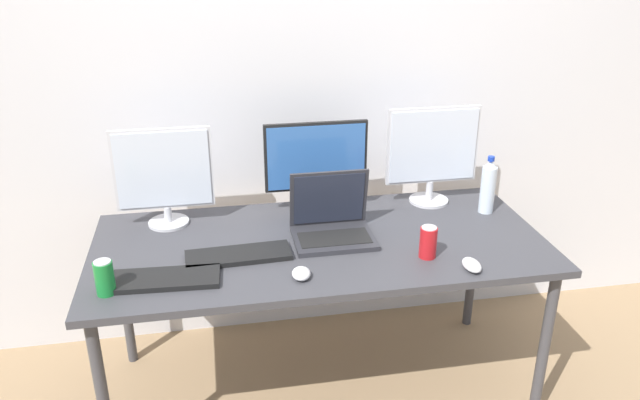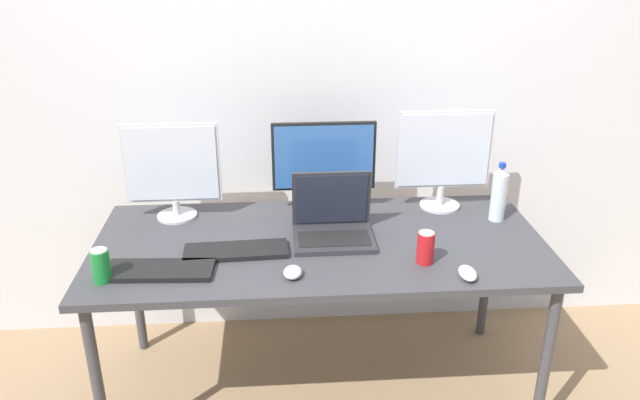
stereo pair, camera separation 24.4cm
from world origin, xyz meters
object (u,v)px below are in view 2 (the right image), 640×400
at_px(monitor_right, 444,156).
at_px(laptop_silver, 333,223).
at_px(monitor_center, 324,165).
at_px(keyboard_aux, 160,270).
at_px(water_bottle, 499,194).
at_px(soda_can_near_keyboard, 426,248).
at_px(soda_can_by_laptop, 101,266).
at_px(mouse_by_laptop, 468,273).
at_px(work_desk, 320,253).
at_px(keyboard_main, 236,251).
at_px(monitor_left, 172,169).
at_px(mouse_by_keyboard, 293,272).

height_order(monitor_right, laptop_silver, monitor_right).
height_order(monitor_center, keyboard_aux, monitor_center).
distance_m(water_bottle, soda_can_near_keyboard, 0.53).
bearing_deg(soda_can_by_laptop, mouse_by_laptop, -3.03).
xyz_separation_m(work_desk, monitor_center, (0.04, 0.31, 0.27)).
relative_size(keyboard_aux, soda_can_near_keyboard, 3.11).
distance_m(keyboard_main, keyboard_aux, 0.30).
distance_m(monitor_left, keyboard_aux, 0.53).
xyz_separation_m(keyboard_aux, soda_can_by_laptop, (-0.19, -0.04, 0.05)).
height_order(laptop_silver, mouse_by_keyboard, laptop_silver).
bearing_deg(laptop_silver, keyboard_main, -163.68).
bearing_deg(soda_can_near_keyboard, monitor_right, 69.87).
bearing_deg(soda_can_near_keyboard, mouse_by_laptop, -43.24).
bearing_deg(monitor_right, monitor_center, 179.23).
xyz_separation_m(monitor_center, monitor_right, (0.53, -0.01, 0.03)).
height_order(work_desk, soda_can_by_laptop, soda_can_by_laptop).
bearing_deg(water_bottle, mouse_by_keyboard, -154.77).
xyz_separation_m(keyboard_main, soda_can_near_keyboard, (0.71, -0.12, 0.05)).
bearing_deg(work_desk, monitor_right, 27.80).
bearing_deg(mouse_by_keyboard, work_desk, 73.71).
bearing_deg(monitor_left, water_bottle, -5.18).
bearing_deg(laptop_silver, monitor_left, 160.01).
xyz_separation_m(mouse_by_keyboard, water_bottle, (0.90, 0.42, 0.10)).
height_order(monitor_left, water_bottle, monitor_left).
height_order(work_desk, monitor_center, monitor_center).
height_order(work_desk, mouse_by_laptop, mouse_by_laptop).
bearing_deg(mouse_by_keyboard, laptop_silver, 67.66).
height_order(laptop_silver, keyboard_aux, laptop_silver).
relative_size(work_desk, mouse_by_laptop, 16.91).
bearing_deg(keyboard_main, monitor_center, 43.47).
bearing_deg(monitor_left, mouse_by_keyboard, -48.27).
bearing_deg(mouse_by_keyboard, mouse_by_laptop, 2.48).
height_order(mouse_by_keyboard, water_bottle, water_bottle).
bearing_deg(water_bottle, work_desk, -169.27).
distance_m(monitor_left, monitor_right, 1.17).
relative_size(monitor_center, keyboard_aux, 1.15).
height_order(work_desk, monitor_left, monitor_left).
relative_size(monitor_right, mouse_by_keyboard, 4.96).
xyz_separation_m(monitor_right, water_bottle, (0.21, -0.15, -0.12)).
height_order(mouse_by_keyboard, mouse_by_laptop, same).
bearing_deg(mouse_by_keyboard, monitor_left, 138.87).
height_order(monitor_left, keyboard_aux, monitor_left).
height_order(mouse_by_laptop, soda_can_near_keyboard, soda_can_near_keyboard).
xyz_separation_m(laptop_silver, water_bottle, (0.72, 0.12, 0.06)).
distance_m(monitor_right, laptop_silver, 0.60).
bearing_deg(work_desk, keyboard_main, -166.25).
bearing_deg(mouse_by_keyboard, keyboard_main, 144.96).
relative_size(monitor_right, keyboard_main, 1.11).
relative_size(water_bottle, soda_can_near_keyboard, 2.07).
relative_size(monitor_left, keyboard_main, 1.05).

